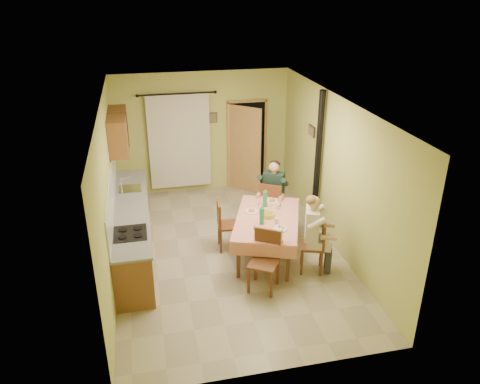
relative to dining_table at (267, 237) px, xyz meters
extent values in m
cube|color=tan|center=(-0.67, 0.25, -0.38)|extent=(4.00, 6.00, 0.01)
cube|color=#C2C866|center=(-0.67, 3.25, 1.02)|extent=(4.00, 0.04, 2.80)
cube|color=#C2C866|center=(-0.67, -2.75, 1.02)|extent=(4.00, 0.04, 2.80)
cube|color=#C2C866|center=(-2.67, 0.25, 1.02)|extent=(0.04, 6.00, 2.80)
cube|color=#C2C866|center=(1.33, 0.25, 1.02)|extent=(0.04, 6.00, 2.80)
cube|color=white|center=(-0.67, 0.25, 2.42)|extent=(4.00, 6.00, 0.04)
cube|color=brown|center=(-2.37, 0.65, 0.06)|extent=(0.60, 3.60, 0.88)
cube|color=gray|center=(-2.37, 0.65, 0.52)|extent=(0.64, 3.64, 0.04)
cube|color=white|center=(-2.65, 0.65, 0.85)|extent=(0.02, 3.60, 0.66)
cube|color=silver|center=(-2.37, 1.45, 0.54)|extent=(0.42, 0.42, 0.03)
cube|color=black|center=(-2.37, -0.35, 0.55)|extent=(0.52, 0.56, 0.02)
cube|color=black|center=(-2.07, -0.35, 0.07)|extent=(0.01, 0.55, 0.55)
cube|color=brown|center=(-2.49, 1.95, 1.57)|extent=(0.35, 1.40, 0.70)
cylinder|color=black|center=(-1.22, 3.13, 1.97)|extent=(1.70, 0.04, 0.04)
cube|color=silver|center=(-1.22, 3.15, 0.87)|extent=(1.40, 0.06, 2.20)
cube|color=black|center=(0.38, 3.24, 0.65)|extent=(0.84, 0.03, 2.06)
cube|color=#B7864C|center=(-0.07, 3.22, 0.65)|extent=(0.06, 0.06, 2.12)
cube|color=#B7864C|center=(0.83, 3.22, 0.65)|extent=(0.06, 0.06, 2.12)
cube|color=#B7864C|center=(0.38, 3.22, 1.71)|extent=(0.96, 0.06, 0.06)
cube|color=#B7864C|center=(0.27, 2.94, 0.64)|extent=(0.63, 0.58, 2.04)
cube|color=#E88A7A|center=(0.00, 0.00, 0.36)|extent=(1.64, 2.08, 0.04)
cube|color=#E88A7A|center=(-0.31, -0.86, 0.25)|extent=(1.03, 0.38, 0.22)
cube|color=#E88A7A|center=(0.31, 0.86, 0.25)|extent=(1.03, 0.38, 0.22)
cube|color=#E88A7A|center=(-0.51, 0.18, 0.25)|extent=(0.63, 1.72, 0.22)
cube|color=#E88A7A|center=(0.51, -0.18, 0.25)|extent=(0.63, 1.72, 0.22)
cylinder|color=white|center=(0.27, 0.63, 0.39)|extent=(0.25, 0.25, 0.02)
ellipsoid|color=#CC7233|center=(0.27, 0.63, 0.41)|extent=(0.12, 0.12, 0.05)
cylinder|color=white|center=(-0.23, -0.56, 0.39)|extent=(0.25, 0.25, 0.02)
ellipsoid|color=#CC7233|center=(-0.23, -0.56, 0.41)|extent=(0.12, 0.12, 0.05)
cylinder|color=white|center=(0.11, -0.45, 0.39)|extent=(0.25, 0.25, 0.02)
ellipsoid|color=#CC7233|center=(0.11, -0.45, 0.41)|extent=(0.12, 0.12, 0.05)
cylinder|color=white|center=(-0.21, 0.30, 0.39)|extent=(0.25, 0.25, 0.02)
ellipsoid|color=#CC7233|center=(-0.21, 0.30, 0.41)|extent=(0.12, 0.12, 0.05)
cylinder|color=yellow|center=(0.02, 0.05, 0.42)|extent=(0.26, 0.26, 0.08)
cylinder|color=white|center=(-0.19, -0.52, 0.39)|extent=(0.28, 0.28, 0.02)
cube|color=tan|center=(-0.14, -0.51, 0.41)|extent=(0.06, 0.07, 0.03)
cube|color=tan|center=(-0.16, -0.49, 0.41)|extent=(0.05, 0.07, 0.03)
cube|color=tan|center=(-0.18, -0.49, 0.41)|extent=(0.07, 0.05, 0.03)
cube|color=tan|center=(-0.21, -0.55, 0.41)|extent=(0.07, 0.06, 0.03)
cube|color=tan|center=(-0.16, -0.54, 0.41)|extent=(0.07, 0.06, 0.03)
cube|color=tan|center=(-0.19, -0.51, 0.41)|extent=(0.07, 0.06, 0.03)
cube|color=tan|center=(-0.16, -0.58, 0.41)|extent=(0.06, 0.04, 0.03)
cylinder|color=silver|center=(0.10, -0.23, 0.43)|extent=(0.07, 0.07, 0.10)
cylinder|color=silver|center=(0.28, 0.30, 0.43)|extent=(0.07, 0.07, 0.10)
cylinder|color=white|center=(-0.04, -0.84, 0.50)|extent=(0.11, 0.11, 0.22)
cylinder|color=silver|center=(-0.04, -0.84, 0.53)|extent=(0.02, 0.02, 0.30)
cube|color=brown|center=(0.40, 1.02, 0.10)|extent=(0.62, 0.62, 0.04)
cube|color=brown|center=(0.29, 0.85, 0.38)|extent=(0.40, 0.27, 0.51)
cube|color=brown|center=(-0.33, -0.99, 0.10)|extent=(0.60, 0.60, 0.04)
cube|color=brown|center=(-0.22, -0.82, 0.37)|extent=(0.39, 0.26, 0.50)
cube|color=brown|center=(0.62, -0.65, 0.10)|extent=(0.49, 0.49, 0.04)
cube|color=brown|center=(0.79, -0.70, 0.34)|extent=(0.17, 0.38, 0.44)
cube|color=brown|center=(-0.62, 0.39, 0.10)|extent=(0.43, 0.43, 0.04)
cube|color=brown|center=(-0.80, 0.40, 0.35)|extent=(0.07, 0.40, 0.46)
cube|color=#192D23|center=(0.35, 0.94, 0.18)|extent=(0.52, 0.53, 0.16)
cube|color=#192D23|center=(0.42, 1.05, 0.53)|extent=(0.46, 0.40, 0.54)
sphere|color=tan|center=(0.41, 1.04, 0.92)|extent=(0.21, 0.21, 0.21)
ellipsoid|color=black|center=(0.43, 1.07, 0.96)|extent=(0.21, 0.21, 0.16)
cube|color=silver|center=(0.72, -0.68, 0.18)|extent=(0.50, 0.47, 0.16)
cube|color=silver|center=(0.60, -0.64, 0.53)|extent=(0.34, 0.45, 0.54)
sphere|color=tan|center=(0.60, -0.64, 0.92)|extent=(0.21, 0.21, 0.21)
ellipsoid|color=olive|center=(0.57, -0.63, 0.96)|extent=(0.21, 0.21, 0.16)
cylinder|color=black|center=(1.23, 0.85, 1.02)|extent=(0.12, 0.12, 2.80)
cylinder|color=black|center=(1.23, 0.85, -0.23)|extent=(0.24, 0.24, 0.30)
cube|color=black|center=(-0.42, 3.22, 1.37)|extent=(0.19, 0.03, 0.23)
cube|color=brown|center=(1.30, 1.45, 1.47)|extent=(0.03, 0.31, 0.21)
camera|label=1|loc=(-2.06, -7.10, 4.22)|focal=35.00mm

